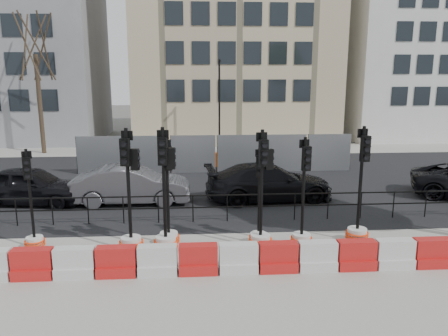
{
  "coord_description": "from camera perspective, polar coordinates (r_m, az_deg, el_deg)",
  "views": [
    {
      "loc": [
        -1.08,
        -13.4,
        5.13
      ],
      "look_at": [
        0.01,
        3.0,
        1.56
      ],
      "focal_mm": 35.0,
      "sensor_mm": 36.0,
      "label": 1
    }
  ],
  "objects": [
    {
      "name": "tree_bare_far",
      "position": [
        30.59,
        -23.46,
        14.15
      ],
      "size": [
        2.0,
        2.0,
        9.0
      ],
      "color": "#473828",
      "rests_on": "ground"
    },
    {
      "name": "ground",
      "position": [
        14.39,
        0.77,
        -8.62
      ],
      "size": [
        120.0,
        120.0,
        0.0
      ],
      "primitive_type": "plane",
      "color": "#51514C",
      "rests_on": "ground"
    },
    {
      "name": "lamp_post_far",
      "position": [
        28.49,
        -0.61,
        8.43
      ],
      "size": [
        0.12,
        0.56,
        6.0
      ],
      "color": "black",
      "rests_on": "ground"
    },
    {
      "name": "barrier_row",
      "position": [
        11.67,
        1.89,
        -11.83
      ],
      "size": [
        15.7,
        0.5,
        0.8
      ],
      "color": "red",
      "rests_on": "ground"
    },
    {
      "name": "traffic_signal_a",
      "position": [
        14.21,
        -23.63,
        -7.29
      ],
      "size": [
        0.6,
        0.6,
        3.02
      ],
      "rotation": [
        0.0,
        0.0,
        0.25
      ],
      "color": "silver",
      "rests_on": "ground"
    },
    {
      "name": "traffic_signal_f",
      "position": [
        13.02,
        4.9,
        -6.95
      ],
      "size": [
        0.7,
        0.7,
        3.58
      ],
      "rotation": [
        0.0,
        0.0,
        0.17
      ],
      "color": "silver",
      "rests_on": "ground"
    },
    {
      "name": "traffic_signal_b",
      "position": [
        13.03,
        -12.11,
        -7.1
      ],
      "size": [
        0.72,
        0.72,
        3.65
      ],
      "rotation": [
        0.0,
        0.0,
        -0.21
      ],
      "color": "silver",
      "rests_on": "ground"
    },
    {
      "name": "traffic_signal_d",
      "position": [
        12.91,
        -7.64,
        -7.09
      ],
      "size": [
        0.72,
        0.72,
        3.67
      ],
      "rotation": [
        0.0,
        0.0,
        -0.03
      ],
      "color": "silver",
      "rests_on": "ground"
    },
    {
      "name": "car_a",
      "position": [
        19.0,
        -23.97,
        -2.11
      ],
      "size": [
        3.06,
        4.96,
        1.52
      ],
      "primitive_type": "imported",
      "rotation": [
        0.0,
        0.0,
        1.43
      ],
      "color": "black",
      "rests_on": "ground"
    },
    {
      "name": "building_white",
      "position": [
        39.84,
        24.12,
        15.37
      ],
      "size": [
        12.0,
        9.06,
        16.0
      ],
      "color": "silver",
      "rests_on": "ground"
    },
    {
      "name": "building_grey",
      "position": [
        37.72,
        -24.6,
        14.04
      ],
      "size": [
        11.0,
        9.06,
        14.0
      ],
      "color": "gray",
      "rests_on": "ground"
    },
    {
      "name": "traffic_signal_c",
      "position": [
        13.39,
        -7.24,
        -7.22
      ],
      "size": [
        0.65,
        0.65,
        3.32
      ],
      "rotation": [
        0.0,
        0.0,
        0.28
      ],
      "color": "silver",
      "rests_on": "ground"
    },
    {
      "name": "road",
      "position": [
        21.06,
        -0.74,
        -1.79
      ],
      "size": [
        40.0,
        14.0,
        0.03
      ],
      "primitive_type": "cube",
      "color": "black",
      "rests_on": "ground"
    },
    {
      "name": "traffic_signal_e",
      "position": [
        13.4,
        4.55,
        -7.43
      ],
      "size": [
        0.59,
        0.59,
        3.01
      ],
      "rotation": [
        0.0,
        0.0,
        -0.15
      ],
      "color": "silver",
      "rests_on": "ground"
    },
    {
      "name": "car_b",
      "position": [
        17.84,
        -11.97,
        -2.17
      ],
      "size": [
        1.72,
        4.67,
        1.53
      ],
      "primitive_type": "imported",
      "rotation": [
        0.0,
        0.0,
        1.58
      ],
      "color": "#49494D",
      "rests_on": "ground"
    },
    {
      "name": "sidewalk_far",
      "position": [
        29.86,
        -1.67,
        2.39
      ],
      "size": [
        40.0,
        4.0,
        0.02
      ],
      "primitive_type": "cube",
      "color": "gray",
      "rests_on": "ground"
    },
    {
      "name": "kerb_railing",
      "position": [
        15.3,
        0.42,
        -4.61
      ],
      "size": [
        18.0,
        0.04,
        1.0
      ],
      "color": "black",
      "rests_on": "ground"
    },
    {
      "name": "building_cream",
      "position": [
        35.73,
        1.24,
        18.49
      ],
      "size": [
        15.0,
        10.06,
        18.0
      ],
      "color": "beige",
      "rests_on": "ground"
    },
    {
      "name": "traffic_signal_g",
      "position": [
        13.36,
        10.17,
        -7.34
      ],
      "size": [
        0.66,
        0.66,
        3.34
      ],
      "rotation": [
        0.0,
        0.0,
        0.19
      ],
      "color": "silver",
      "rests_on": "ground"
    },
    {
      "name": "heras_fencing",
      "position": [
        23.54,
        -2.29,
        1.45
      ],
      "size": [
        14.33,
        1.72,
        2.0
      ],
      "color": "gray",
      "rests_on": "ground"
    },
    {
      "name": "sidewalk_near",
      "position": [
        11.64,
        1.98,
        -13.83
      ],
      "size": [
        40.0,
        6.0,
        0.02
      ],
      "primitive_type": "cube",
      "color": "gray",
      "rests_on": "ground"
    },
    {
      "name": "traffic_signal_h",
      "position": [
        14.12,
        17.13,
        -6.39
      ],
      "size": [
        0.71,
        0.71,
        3.61
      ],
      "rotation": [
        0.0,
        0.0,
        0.17
      ],
      "color": "silver",
      "rests_on": "ground"
    },
    {
      "name": "car_c",
      "position": [
        18.0,
        5.9,
        -1.86
      ],
      "size": [
        3.05,
        5.59,
        1.51
      ],
      "primitive_type": "imported",
      "rotation": [
        0.0,
        0.0,
        1.66
      ],
      "color": "black",
      "rests_on": "ground"
    }
  ]
}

